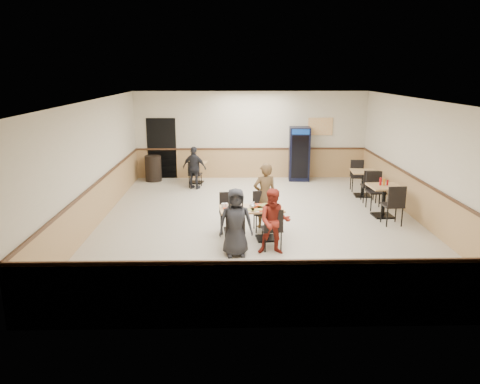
{
  "coord_description": "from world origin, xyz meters",
  "views": [
    {
      "loc": [
        -0.73,
        -11.15,
        3.67
      ],
      "look_at": [
        -0.5,
        -0.5,
        0.9
      ],
      "focal_mm": 35.0,
      "sensor_mm": 36.0,
      "label": 1
    }
  ],
  "objects_px": {
    "main_table": "(251,219)",
    "back_table": "(196,169)",
    "diner_woman_right": "(274,222)",
    "side_table_near": "(384,196)",
    "side_table_far": "(363,179)",
    "lone_diner": "(194,168)",
    "pepsi_cooler": "(299,154)",
    "diner_man_opposite": "(265,196)",
    "trash_bin": "(153,168)",
    "diner_woman_left": "(236,222)"
  },
  "relations": [
    {
      "from": "diner_woman_left",
      "to": "back_table",
      "type": "height_order",
      "value": "diner_woman_left"
    },
    {
      "from": "diner_woman_left",
      "to": "side_table_far",
      "type": "height_order",
      "value": "diner_woman_left"
    },
    {
      "from": "side_table_far",
      "to": "back_table",
      "type": "relative_size",
      "value": 1.04
    },
    {
      "from": "diner_woman_right",
      "to": "pepsi_cooler",
      "type": "distance_m",
      "value": 6.87
    },
    {
      "from": "lone_diner",
      "to": "side_table_far",
      "type": "height_order",
      "value": "lone_diner"
    },
    {
      "from": "main_table",
      "to": "trash_bin",
      "type": "xyz_separation_m",
      "value": [
        -3.09,
        5.86,
        -0.06
      ]
    },
    {
      "from": "diner_woman_right",
      "to": "side_table_near",
      "type": "bearing_deg",
      "value": 41.88
    },
    {
      "from": "diner_man_opposite",
      "to": "pepsi_cooler",
      "type": "distance_m",
      "value": 5.25
    },
    {
      "from": "diner_man_opposite",
      "to": "trash_bin",
      "type": "distance_m",
      "value": 6.06
    },
    {
      "from": "back_table",
      "to": "pepsi_cooler",
      "type": "xyz_separation_m",
      "value": [
        3.5,
        0.39,
        0.44
      ]
    },
    {
      "from": "trash_bin",
      "to": "main_table",
      "type": "bearing_deg",
      "value": -62.2
    },
    {
      "from": "diner_woman_left",
      "to": "lone_diner",
      "type": "distance_m",
      "value": 5.72
    },
    {
      "from": "side_table_far",
      "to": "trash_bin",
      "type": "xyz_separation_m",
      "value": [
        -6.61,
        2.16,
        -0.08
      ]
    },
    {
      "from": "main_table",
      "to": "lone_diner",
      "type": "xyz_separation_m",
      "value": [
        -1.59,
        4.7,
        0.19
      ]
    },
    {
      "from": "diner_woman_right",
      "to": "side_table_near",
      "type": "distance_m",
      "value": 3.93
    },
    {
      "from": "back_table",
      "to": "pepsi_cooler",
      "type": "height_order",
      "value": "pepsi_cooler"
    },
    {
      "from": "diner_woman_left",
      "to": "pepsi_cooler",
      "type": "bearing_deg",
      "value": 65.49
    },
    {
      "from": "side_table_far",
      "to": "lone_diner",
      "type": "bearing_deg",
      "value": 168.84
    },
    {
      "from": "main_table",
      "to": "back_table",
      "type": "bearing_deg",
      "value": 100.37
    },
    {
      "from": "pepsi_cooler",
      "to": "trash_bin",
      "type": "height_order",
      "value": "pepsi_cooler"
    },
    {
      "from": "side_table_near",
      "to": "diner_woman_left",
      "type": "bearing_deg",
      "value": -146.49
    },
    {
      "from": "diner_woman_right",
      "to": "lone_diner",
      "type": "xyz_separation_m",
      "value": [
        -2.03,
        5.51,
        -0.01
      ]
    },
    {
      "from": "diner_man_opposite",
      "to": "back_table",
      "type": "relative_size",
      "value": 2.07
    },
    {
      "from": "diner_woman_right",
      "to": "back_table",
      "type": "height_order",
      "value": "diner_woman_right"
    },
    {
      "from": "side_table_far",
      "to": "pepsi_cooler",
      "type": "relative_size",
      "value": 0.43
    },
    {
      "from": "diner_woman_right",
      "to": "lone_diner",
      "type": "height_order",
      "value": "diner_woman_right"
    },
    {
      "from": "diner_man_opposite",
      "to": "diner_woman_right",
      "type": "bearing_deg",
      "value": 77.87
    },
    {
      "from": "side_table_far",
      "to": "back_table",
      "type": "bearing_deg",
      "value": 160.51
    },
    {
      "from": "side_table_near",
      "to": "pepsi_cooler",
      "type": "bearing_deg",
      "value": 110.46
    },
    {
      "from": "main_table",
      "to": "back_table",
      "type": "xyz_separation_m",
      "value": [
        -1.59,
        5.51,
        -0.02
      ]
    },
    {
      "from": "trash_bin",
      "to": "lone_diner",
      "type": "bearing_deg",
      "value": -37.65
    },
    {
      "from": "diner_man_opposite",
      "to": "pepsi_cooler",
      "type": "xyz_separation_m",
      "value": [
        1.55,
        5.02,
        0.13
      ]
    },
    {
      "from": "back_table",
      "to": "trash_bin",
      "type": "height_order",
      "value": "trash_bin"
    },
    {
      "from": "main_table",
      "to": "side_table_far",
      "type": "xyz_separation_m",
      "value": [
        3.52,
        3.7,
        0.02
      ]
    },
    {
      "from": "lone_diner",
      "to": "back_table",
      "type": "bearing_deg",
      "value": -68.91
    },
    {
      "from": "main_table",
      "to": "diner_man_opposite",
      "type": "relative_size",
      "value": 0.92
    },
    {
      "from": "diner_woman_left",
      "to": "diner_woman_right",
      "type": "xyz_separation_m",
      "value": [
        0.79,
        0.08,
        -0.02
      ]
    },
    {
      "from": "diner_woman_right",
      "to": "side_table_near",
      "type": "xyz_separation_m",
      "value": [
        3.06,
        2.47,
        -0.14
      ]
    },
    {
      "from": "pepsi_cooler",
      "to": "diner_woman_left",
      "type": "bearing_deg",
      "value": -104.39
    },
    {
      "from": "main_table",
      "to": "diner_woman_right",
      "type": "height_order",
      "value": "diner_woman_right"
    },
    {
      "from": "lone_diner",
      "to": "side_table_near",
      "type": "height_order",
      "value": "lone_diner"
    },
    {
      "from": "diner_woman_left",
      "to": "back_table",
      "type": "bearing_deg",
      "value": 94.91
    },
    {
      "from": "side_table_near",
      "to": "diner_woman_right",
      "type": "bearing_deg",
      "value": -141.1
    },
    {
      "from": "diner_woman_right",
      "to": "back_table",
      "type": "xyz_separation_m",
      "value": [
        -2.03,
        6.31,
        -0.22
      ]
    },
    {
      "from": "main_table",
      "to": "pepsi_cooler",
      "type": "height_order",
      "value": "pepsi_cooler"
    },
    {
      "from": "diner_man_opposite",
      "to": "side_table_far",
      "type": "height_order",
      "value": "diner_man_opposite"
    },
    {
      "from": "main_table",
      "to": "trash_bin",
      "type": "bearing_deg",
      "value": 112.02
    },
    {
      "from": "trash_bin",
      "to": "pepsi_cooler",
      "type": "bearing_deg",
      "value": 0.49
    },
    {
      "from": "side_table_far",
      "to": "diner_woman_left",
      "type": "bearing_deg",
      "value": -130.28
    },
    {
      "from": "diner_woman_left",
      "to": "lone_diner",
      "type": "relative_size",
      "value": 1.03
    }
  ]
}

